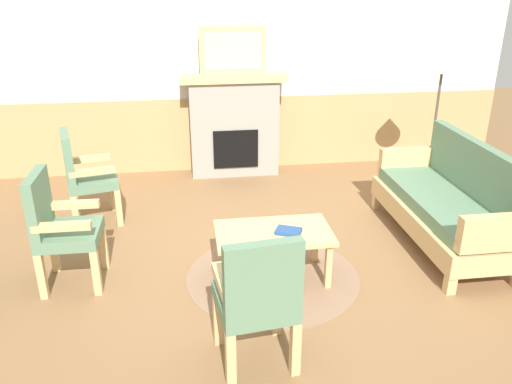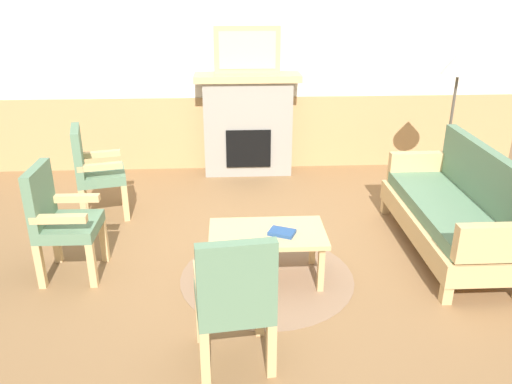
{
  "view_description": "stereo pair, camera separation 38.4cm",
  "coord_description": "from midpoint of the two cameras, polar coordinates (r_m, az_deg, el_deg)",
  "views": [
    {
      "loc": [
        -0.61,
        -3.97,
        2.38
      ],
      "look_at": [
        0.0,
        0.35,
        0.55
      ],
      "focal_mm": 36.16,
      "sensor_mm": 36.0,
      "label": 1
    },
    {
      "loc": [
        -0.23,
        -4.01,
        2.38
      ],
      "look_at": [
        0.0,
        0.35,
        0.55
      ],
      "focal_mm": 36.16,
      "sensor_mm": 36.0,
      "label": 2
    }
  ],
  "objects": [
    {
      "name": "armchair_by_window_left",
      "position": [
        5.55,
        -15.71,
        2.51
      ],
      "size": [
        0.58,
        0.58,
        0.98
      ],
      "color": "tan",
      "rests_on": "ground_plane"
    },
    {
      "name": "floor_lamp_by_couch",
      "position": [
        6.01,
        23.23,
        12.08
      ],
      "size": [
        0.36,
        0.36,
        1.68
      ],
      "color": "#332D28",
      "rests_on": "ground_plane"
    },
    {
      "name": "armchair_front_left",
      "position": [
        3.28,
        1.04,
        -11.46
      ],
      "size": [
        0.53,
        0.53,
        0.98
      ],
      "color": "tan",
      "rests_on": "ground_plane"
    },
    {
      "name": "fireplace",
      "position": [
        6.58,
        0.77,
        7.55
      ],
      "size": [
        1.3,
        0.44,
        1.28
      ],
      "color": "gray",
      "rests_on": "ground_plane"
    },
    {
      "name": "armchair_near_fireplace",
      "position": [
        4.5,
        -18.71,
        -2.7
      ],
      "size": [
        0.49,
        0.49,
        0.98
      ],
      "color": "tan",
      "rests_on": "ground_plane"
    },
    {
      "name": "round_rug",
      "position": [
        4.47,
        3.71,
        -9.41
      ],
      "size": [
        1.48,
        1.48,
        0.01
      ],
      "primitive_type": "cylinder",
      "color": "#896B51",
      "rests_on": "ground_plane"
    },
    {
      "name": "coffee_table",
      "position": [
        4.28,
        3.83,
        -5.08
      ],
      "size": [
        0.96,
        0.56,
        0.44
      ],
      "color": "tan",
      "rests_on": "ground_plane"
    },
    {
      "name": "framed_picture",
      "position": [
        6.4,
        0.81,
        15.41
      ],
      "size": [
        0.8,
        0.04,
        0.56
      ],
      "color": "tan",
      "rests_on": "fireplace"
    },
    {
      "name": "ground_plane",
      "position": [
        4.66,
        2.6,
        -7.96
      ],
      "size": [
        14.0,
        14.0,
        0.0
      ],
      "primitive_type": "plane",
      "color": "olive"
    },
    {
      "name": "book_on_table",
      "position": [
        4.22,
        5.51,
        -4.51
      ],
      "size": [
        0.25,
        0.21,
        0.03
      ],
      "primitive_type": "cube",
      "rotation": [
        0.0,
        0.0,
        -0.42
      ],
      "color": "navy",
      "rests_on": "coffee_table"
    },
    {
      "name": "wall_back",
      "position": [
        6.68,
        0.65,
        13.57
      ],
      "size": [
        7.2,
        0.14,
        2.7
      ],
      "color": "silver",
      "rests_on": "ground_plane"
    },
    {
      "name": "couch",
      "position": [
        5.11,
        22.96,
        -2.0
      ],
      "size": [
        0.7,
        1.8,
        0.98
      ],
      "color": "tan",
      "rests_on": "ground_plane"
    }
  ]
}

